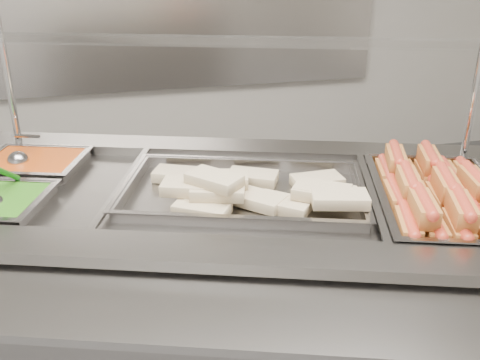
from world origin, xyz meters
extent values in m
cube|color=gray|center=(0.00, 0.30, 0.42)|extent=(1.86, 1.24, 0.83)
cube|color=gray|center=(-0.11, -0.02, 0.85)|extent=(1.74, 0.70, 0.03)
cube|color=gray|center=(0.11, 0.62, 0.85)|extent=(1.74, 0.70, 0.03)
cube|color=black|center=(0.00, 0.30, 0.74)|extent=(1.64, 1.02, 0.02)
cube|color=gray|center=(0.39, 0.17, 0.86)|extent=(0.20, 0.52, 0.01)
cube|color=gray|center=(-0.27, 0.39, 0.86)|extent=(0.20, 0.52, 0.01)
cube|color=gray|center=(-0.16, -0.17, 0.81)|extent=(1.71, 0.79, 0.02)
cylinder|color=silver|center=(-0.61, 0.84, 1.07)|extent=(0.02, 0.02, 0.42)
cylinder|color=silver|center=(0.81, 0.35, 1.07)|extent=(0.02, 0.02, 0.42)
cube|color=silver|center=(0.06, 0.49, 1.23)|extent=(1.59, 0.78, 0.08)
cube|color=#A52F09|center=(-0.54, 0.63, 0.82)|extent=(0.32, 0.29, 0.08)
cube|color=#9E5521|center=(0.40, -0.01, 0.84)|extent=(0.10, 0.15, 0.05)
cylinder|color=#B83921|center=(0.40, -0.01, 0.86)|extent=(0.08, 0.16, 0.03)
cube|color=#9E5521|center=(0.45, 0.15, 0.84)|extent=(0.09, 0.15, 0.05)
cylinder|color=#B83921|center=(0.45, 0.15, 0.86)|extent=(0.08, 0.16, 0.03)
cube|color=#9E5521|center=(0.51, 0.30, 0.84)|extent=(0.09, 0.15, 0.05)
cylinder|color=#B83921|center=(0.51, 0.30, 0.86)|extent=(0.08, 0.16, 0.03)
cube|color=#9E5521|center=(0.45, -0.03, 0.84)|extent=(0.09, 0.15, 0.05)
cylinder|color=#B83921|center=(0.45, -0.03, 0.86)|extent=(0.08, 0.16, 0.03)
cube|color=#9E5521|center=(0.51, 0.13, 0.84)|extent=(0.10, 0.15, 0.05)
cylinder|color=#B83921|center=(0.51, 0.13, 0.86)|extent=(0.08, 0.16, 0.03)
cube|color=#9E5521|center=(0.56, 0.28, 0.84)|extent=(0.09, 0.15, 0.05)
cylinder|color=#B83921|center=(0.56, 0.28, 0.86)|extent=(0.08, 0.16, 0.03)
cube|color=#9E5521|center=(0.51, -0.05, 0.84)|extent=(0.10, 0.15, 0.05)
cylinder|color=#B83921|center=(0.51, -0.05, 0.86)|extent=(0.08, 0.16, 0.03)
cube|color=#9E5521|center=(0.56, 0.11, 0.84)|extent=(0.09, 0.15, 0.05)
cylinder|color=#B83921|center=(0.56, 0.11, 0.86)|extent=(0.07, 0.16, 0.03)
cube|color=#9E5521|center=(0.62, 0.27, 0.84)|extent=(0.09, 0.15, 0.05)
cylinder|color=#B83921|center=(0.62, 0.27, 0.86)|extent=(0.08, 0.16, 0.03)
cube|color=#9E5521|center=(0.62, 0.09, 0.84)|extent=(0.09, 0.15, 0.05)
cylinder|color=#B83921|center=(0.62, 0.09, 0.86)|extent=(0.08, 0.16, 0.03)
cube|color=#9E5521|center=(0.68, 0.25, 0.84)|extent=(0.09, 0.15, 0.05)
cylinder|color=#B83921|center=(0.68, 0.25, 0.86)|extent=(0.08, 0.16, 0.03)
cube|color=#9E5521|center=(0.73, 0.23, 0.84)|extent=(0.09, 0.15, 0.05)
cylinder|color=#B83921|center=(0.73, 0.23, 0.86)|extent=(0.08, 0.16, 0.03)
cube|color=#9E5521|center=(0.43, -0.01, 0.89)|extent=(0.09, 0.15, 0.05)
cylinder|color=#B83921|center=(0.43, -0.01, 0.91)|extent=(0.08, 0.16, 0.03)
cube|color=#9E5521|center=(0.47, 0.13, 0.89)|extent=(0.10, 0.15, 0.05)
cylinder|color=#B83921|center=(0.47, 0.13, 0.91)|extent=(0.08, 0.16, 0.03)
cube|color=#9E5521|center=(0.53, 0.29, 0.89)|extent=(0.10, 0.15, 0.05)
cylinder|color=#B83921|center=(0.53, 0.29, 0.91)|extent=(0.09, 0.16, 0.03)
cube|color=#9E5521|center=(0.52, -0.04, 0.89)|extent=(0.10, 0.15, 0.05)
cylinder|color=#B83921|center=(0.52, -0.04, 0.91)|extent=(0.09, 0.16, 0.03)
cube|color=#9E5521|center=(0.57, 0.10, 0.89)|extent=(0.10, 0.15, 0.05)
cylinder|color=#B83921|center=(0.57, 0.10, 0.91)|extent=(0.08, 0.16, 0.03)
cube|color=#9E5521|center=(0.62, 0.27, 0.89)|extent=(0.10, 0.15, 0.05)
cylinder|color=#B83921|center=(0.62, 0.27, 0.91)|extent=(0.09, 0.16, 0.03)
cube|color=#9E5521|center=(0.65, 0.09, 0.89)|extent=(0.09, 0.15, 0.05)
cylinder|color=#B83921|center=(0.65, 0.09, 0.91)|extent=(0.07, 0.16, 0.03)
cube|color=tan|center=(-0.06, 0.28, 0.85)|extent=(0.15, 0.10, 0.03)
cube|color=tan|center=(0.28, 0.20, 0.85)|extent=(0.17, 0.14, 0.03)
cube|color=tan|center=(0.13, 0.17, 0.85)|extent=(0.16, 0.16, 0.03)
cube|color=tan|center=(0.10, 0.36, 0.85)|extent=(0.17, 0.14, 0.03)
cube|color=tan|center=(0.07, 0.21, 0.85)|extent=(0.16, 0.16, 0.03)
cube|color=tan|center=(0.28, 0.29, 0.85)|extent=(0.15, 0.09, 0.03)
cube|color=tan|center=(-0.11, 0.43, 0.85)|extent=(0.16, 0.13, 0.03)
cube|color=tan|center=(-0.08, 0.20, 0.85)|extent=(0.16, 0.15, 0.03)
cube|color=tan|center=(-0.03, 0.23, 0.88)|extent=(0.16, 0.12, 0.03)
cube|color=tan|center=(0.24, 0.16, 0.88)|extent=(0.16, 0.15, 0.03)
cube|color=tan|center=(0.23, 0.15, 0.88)|extent=(0.16, 0.15, 0.03)
cube|color=tan|center=(-0.10, 0.27, 0.88)|extent=(0.16, 0.13, 0.03)
cube|color=tan|center=(-0.01, 0.29, 0.88)|extent=(0.16, 0.11, 0.03)
cube|color=tan|center=(0.26, 0.10, 0.89)|extent=(0.16, 0.12, 0.03)
cube|color=tan|center=(-0.04, 0.24, 0.91)|extent=(0.16, 0.16, 0.03)
sphere|color=#A4A4A9|center=(-0.58, 0.63, 0.86)|extent=(0.07, 0.07, 0.07)
cylinder|color=#A4A4A9|center=(-0.56, 0.70, 0.92)|extent=(0.06, 0.16, 0.07)
cylinder|color=#166C13|center=(-0.59, 0.42, 0.92)|extent=(0.06, 0.13, 0.10)
camera|label=1|loc=(-0.28, -1.03, 1.49)|focal=40.00mm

